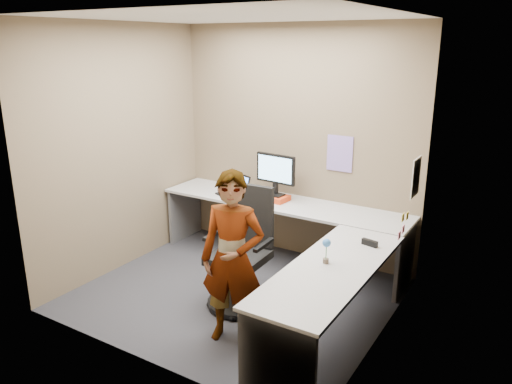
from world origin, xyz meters
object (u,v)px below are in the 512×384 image
Objects in this scene: desk at (291,237)px; person at (233,259)px; monitor at (275,171)px; office_chair at (242,259)px.

desk is 1.98× the size of person.
person reaches higher than desk.
monitor is at bearing 131.27° from desk.
person is (0.53, -1.66, -0.32)m from monitor.
person reaches higher than monitor.
office_chair is (-0.28, -0.49, -0.11)m from desk.
monitor is 1.28m from office_chair.
desk is 0.95m from monitor.
monitor is 0.33× the size of person.
person is at bearing -67.20° from monitor.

